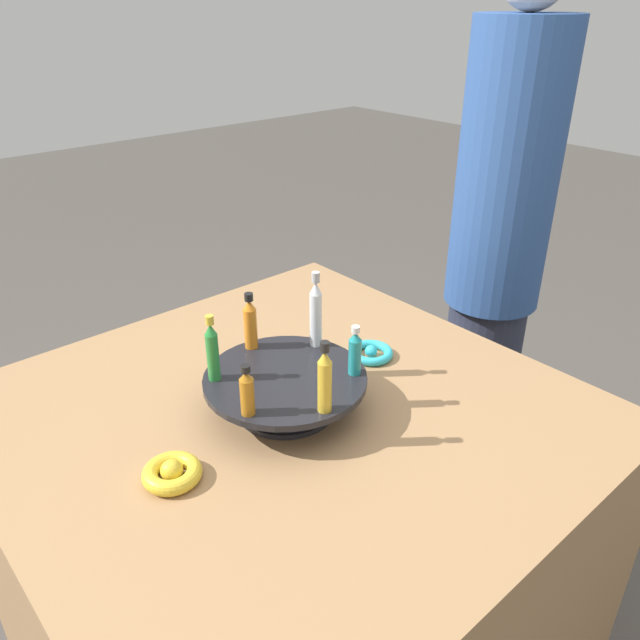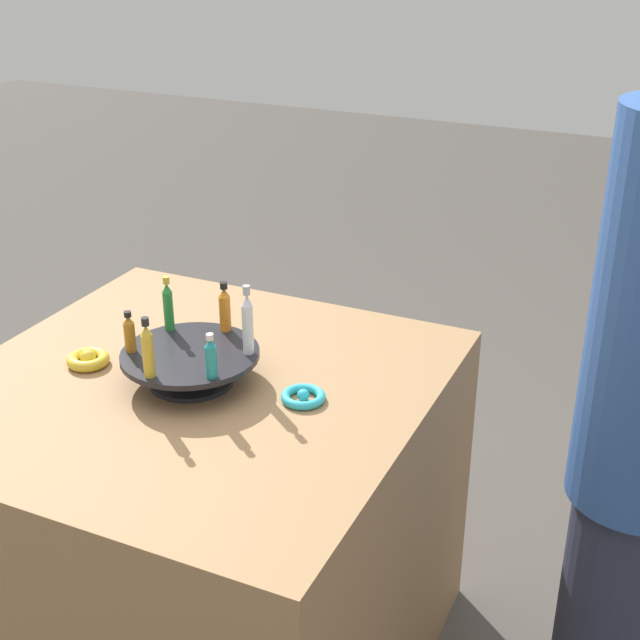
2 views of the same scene
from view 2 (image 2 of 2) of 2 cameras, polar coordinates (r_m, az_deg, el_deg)
The scene contains 10 objects.
party_table at distance 2.12m, azimuth -7.53°, elevation -13.28°, with size 0.98×0.98×0.79m.
display_stand at distance 1.88m, azimuth -8.28°, elevation -2.70°, with size 0.29×0.29×0.07m.
bottle_green at distance 1.95m, azimuth -9.70°, elevation 0.93°, with size 0.02×0.02×0.12m.
bottle_amber at distance 1.88m, azimuth -12.10°, elevation -0.82°, with size 0.02×0.02×0.09m.
bottle_gold at distance 1.76m, azimuth -10.97°, elevation -1.88°, with size 0.02×0.02×0.13m.
bottle_teal at distance 1.75m, azimuth -7.00°, elevation -2.40°, with size 0.02×0.02×0.09m.
bottle_clear at distance 1.82m, azimuth -4.66°, elevation -0.16°, with size 0.02×0.02×0.15m.
bottle_orange at distance 1.93m, azimuth -6.11°, elevation 0.74°, with size 0.03×0.03×0.11m.
ribbon_bow_gold at distance 2.01m, azimuth -14.62°, elevation -2.44°, with size 0.09×0.09×0.04m.
ribbon_bow_teal at distance 1.81m, azimuth -1.08°, elevation -4.92°, with size 0.09×0.09×0.03m.
Camera 2 is at (1.38, 0.93, 1.71)m, focal length 50.00 mm.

